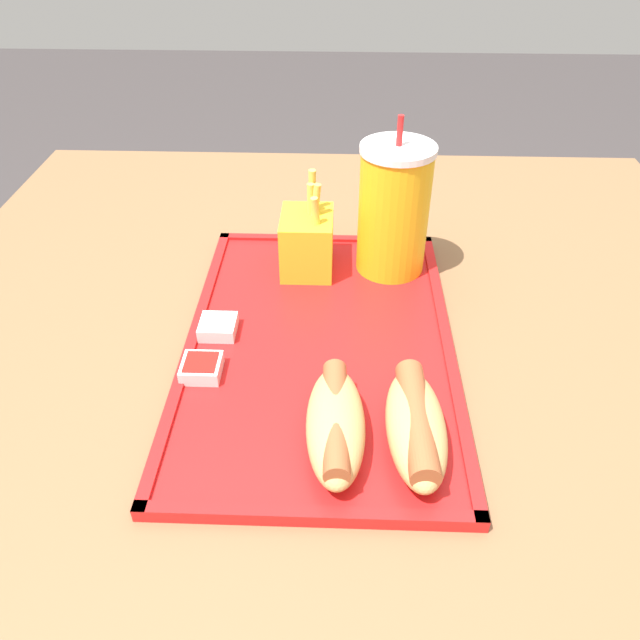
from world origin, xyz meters
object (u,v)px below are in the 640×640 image
at_px(hot_dog_near, 337,424).
at_px(hot_dog_far, 417,425).
at_px(soda_cup, 394,210).
at_px(sauce_cup_ketchup, 202,367).
at_px(fries_carton, 308,241).
at_px(sauce_cup_mayo, 219,326).

bearing_deg(hot_dog_near, hot_dog_far, 90.00).
relative_size(soda_cup, sauce_cup_ketchup, 4.92).
xyz_separation_m(hot_dog_far, fries_carton, (-0.29, -0.11, 0.02)).
height_order(soda_cup, hot_dog_near, soda_cup).
height_order(fries_carton, sauce_cup_mayo, fries_carton).
relative_size(fries_carton, sauce_cup_mayo, 3.14).
height_order(hot_dog_near, sauce_cup_ketchup, hot_dog_near).
distance_m(hot_dog_far, fries_carton, 0.32).
bearing_deg(soda_cup, fries_carton, -86.37).
bearing_deg(sauce_cup_ketchup, hot_dog_far, 67.57).
relative_size(hot_dog_near, sauce_cup_ketchup, 3.61).
relative_size(fries_carton, sauce_cup_ketchup, 3.14).
relative_size(hot_dog_near, fries_carton, 1.15).
bearing_deg(soda_cup, hot_dog_far, 1.27).
distance_m(hot_dog_far, sauce_cup_ketchup, 0.23).
bearing_deg(hot_dog_near, fries_carton, -172.09).
bearing_deg(hot_dog_near, soda_cup, 167.84).
bearing_deg(fries_carton, soda_cup, 93.63).
bearing_deg(sauce_cup_ketchup, sauce_cup_mayo, 175.28).
bearing_deg(sauce_cup_mayo, sauce_cup_ketchup, -4.72).
bearing_deg(sauce_cup_ketchup, fries_carton, 154.48).
distance_m(hot_dog_far, sauce_cup_mayo, 0.26).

